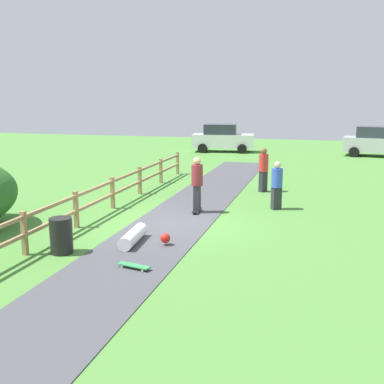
{
  "coord_description": "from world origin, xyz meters",
  "views": [
    {
      "loc": [
        4.33,
        -13.66,
        3.85
      ],
      "look_at": [
        0.6,
        -0.01,
        1.0
      ],
      "focal_mm": 44.9,
      "sensor_mm": 36.0,
      "label": 1
    }
  ],
  "objects_px": {
    "bystander_red": "(263,168)",
    "parked_car_silver": "(377,142)",
    "skateboard_loose": "(134,266)",
    "trash_bin": "(61,236)",
    "bystander_blue": "(277,183)",
    "skater_riding": "(197,182)",
    "skater_fallen": "(136,237)",
    "parked_car_white": "(222,138)"
  },
  "relations": [
    {
      "from": "bystander_blue",
      "to": "parked_car_white",
      "type": "xyz_separation_m",
      "value": [
        -5.31,
        16.48,
        0.05
      ]
    },
    {
      "from": "bystander_red",
      "to": "parked_car_white",
      "type": "relative_size",
      "value": 0.41
    },
    {
      "from": "bystander_red",
      "to": "skater_fallen",
      "type": "bearing_deg",
      "value": -106.59
    },
    {
      "from": "skater_riding",
      "to": "parked_car_silver",
      "type": "distance_m",
      "value": 19.15
    },
    {
      "from": "parked_car_silver",
      "to": "parked_car_white",
      "type": "relative_size",
      "value": 1.0
    },
    {
      "from": "parked_car_silver",
      "to": "trash_bin",
      "type": "bearing_deg",
      "value": -112.74
    },
    {
      "from": "skateboard_loose",
      "to": "bystander_blue",
      "type": "relative_size",
      "value": 0.5
    },
    {
      "from": "trash_bin",
      "to": "bystander_red",
      "type": "distance_m",
      "value": 9.92
    },
    {
      "from": "bystander_blue",
      "to": "bystander_red",
      "type": "distance_m",
      "value": 3.1
    },
    {
      "from": "trash_bin",
      "to": "skater_riding",
      "type": "bearing_deg",
      "value": 66.12
    },
    {
      "from": "skater_fallen",
      "to": "bystander_red",
      "type": "distance_m",
      "value": 8.33
    },
    {
      "from": "skateboard_loose",
      "to": "parked_car_silver",
      "type": "height_order",
      "value": "parked_car_silver"
    },
    {
      "from": "bystander_blue",
      "to": "parked_car_silver",
      "type": "distance_m",
      "value": 17.18
    },
    {
      "from": "trash_bin",
      "to": "parked_car_silver",
      "type": "relative_size",
      "value": 0.2
    },
    {
      "from": "skater_fallen",
      "to": "skater_riding",
      "type": "bearing_deg",
      "value": 79.62
    },
    {
      "from": "trash_bin",
      "to": "skateboard_loose",
      "type": "bearing_deg",
      "value": -15.55
    },
    {
      "from": "skater_riding",
      "to": "parked_car_silver",
      "type": "xyz_separation_m",
      "value": [
        7.3,
        17.7,
        -0.1
      ]
    },
    {
      "from": "skater_fallen",
      "to": "parked_car_silver",
      "type": "relative_size",
      "value": 0.35
    },
    {
      "from": "trash_bin",
      "to": "skater_riding",
      "type": "relative_size",
      "value": 0.49
    },
    {
      "from": "bystander_blue",
      "to": "trash_bin",
      "type": "bearing_deg",
      "value": -127.34
    },
    {
      "from": "skater_riding",
      "to": "bystander_red",
      "type": "bearing_deg",
      "value": 68.16
    },
    {
      "from": "trash_bin",
      "to": "parked_car_white",
      "type": "xyz_separation_m",
      "value": [
        -0.63,
        22.62,
        0.51
      ]
    },
    {
      "from": "skater_riding",
      "to": "bystander_blue",
      "type": "height_order",
      "value": "skater_riding"
    },
    {
      "from": "bystander_blue",
      "to": "skater_fallen",
      "type": "bearing_deg",
      "value": -122.72
    },
    {
      "from": "trash_bin",
      "to": "bystander_red",
      "type": "xyz_separation_m",
      "value": [
        3.86,
        9.12,
        0.54
      ]
    },
    {
      "from": "trash_bin",
      "to": "parked_car_silver",
      "type": "height_order",
      "value": "parked_car_silver"
    },
    {
      "from": "bystander_red",
      "to": "parked_car_silver",
      "type": "bearing_deg",
      "value": 67.41
    },
    {
      "from": "bystander_blue",
      "to": "bystander_red",
      "type": "xyz_separation_m",
      "value": [
        -0.82,
        2.99,
        0.08
      ]
    },
    {
      "from": "trash_bin",
      "to": "bystander_blue",
      "type": "height_order",
      "value": "bystander_blue"
    },
    {
      "from": "skateboard_loose",
      "to": "bystander_red",
      "type": "bearing_deg",
      "value": 80.07
    },
    {
      "from": "skateboard_loose",
      "to": "skater_fallen",
      "type": "bearing_deg",
      "value": 110.51
    },
    {
      "from": "skateboard_loose",
      "to": "parked_car_white",
      "type": "distance_m",
      "value": 23.4
    },
    {
      "from": "trash_bin",
      "to": "bystander_blue",
      "type": "distance_m",
      "value": 7.74
    },
    {
      "from": "bystander_red",
      "to": "parked_car_silver",
      "type": "distance_m",
      "value": 14.63
    },
    {
      "from": "parked_car_silver",
      "to": "bystander_blue",
      "type": "bearing_deg",
      "value": -106.22
    },
    {
      "from": "skater_fallen",
      "to": "skateboard_loose",
      "type": "height_order",
      "value": "skater_fallen"
    },
    {
      "from": "bystander_red",
      "to": "skater_riding",
      "type": "bearing_deg",
      "value": -111.84
    },
    {
      "from": "skater_fallen",
      "to": "parked_car_white",
      "type": "height_order",
      "value": "parked_car_white"
    },
    {
      "from": "skateboard_loose",
      "to": "bystander_blue",
      "type": "bearing_deg",
      "value": 69.48
    },
    {
      "from": "skater_fallen",
      "to": "parked_car_white",
      "type": "bearing_deg",
      "value": 95.66
    },
    {
      "from": "trash_bin",
      "to": "bystander_blue",
      "type": "bearing_deg",
      "value": 52.66
    },
    {
      "from": "skateboard_loose",
      "to": "trash_bin",
      "type": "bearing_deg",
      "value": 164.45
    }
  ]
}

